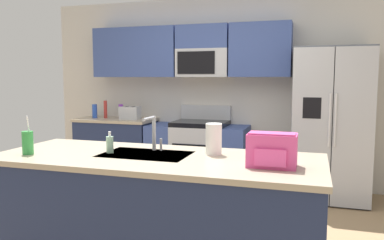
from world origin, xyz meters
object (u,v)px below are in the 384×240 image
(toaster, at_px, (130,113))
(backpack, at_px, (272,149))
(refrigerator, at_px, (331,124))
(bottle_purple, at_px, (121,111))
(soap_dispenser, at_px, (110,144))
(range_oven, at_px, (198,154))
(pepper_mill, at_px, (105,109))
(paper_towel_roll, at_px, (214,139))
(sink_faucet, at_px, (153,130))
(bottle_blue, at_px, (95,111))
(drink_cup_green, at_px, (28,143))

(toaster, xyz_separation_m, backpack, (2.24, -2.42, 0.03))
(refrigerator, relative_size, toaster, 6.61)
(refrigerator, xyz_separation_m, bottle_purple, (-2.89, 0.11, 0.08))
(toaster, xyz_separation_m, soap_dispenser, (0.98, -2.31, -0.02))
(range_oven, height_order, pepper_mill, pepper_mill)
(bottle_purple, height_order, paper_towel_roll, paper_towel_roll)
(range_oven, distance_m, soap_dispenser, 2.42)
(toaster, distance_m, sink_faucet, 2.48)
(range_oven, bearing_deg, paper_towel_roll, -70.46)
(bottle_blue, relative_size, backpack, 0.63)
(refrigerator, xyz_separation_m, pepper_mill, (-3.12, 0.07, 0.10))
(bottle_blue, bearing_deg, pepper_mill, 10.16)
(range_oven, xyz_separation_m, soap_dispenser, (-0.02, -2.36, 0.53))
(paper_towel_roll, bearing_deg, range_oven, 109.54)
(paper_towel_roll, bearing_deg, soap_dispenser, -167.20)
(paper_towel_roll, bearing_deg, bottle_purple, 131.48)
(toaster, bearing_deg, pepper_mill, 173.24)
(pepper_mill, bearing_deg, refrigerator, -1.27)
(sink_faucet, bearing_deg, backpack, -16.50)
(backpack, bearing_deg, pepper_mill, 137.17)
(refrigerator, relative_size, bottle_blue, 9.19)
(range_oven, relative_size, sink_faucet, 4.82)
(pepper_mill, distance_m, soap_dispenser, 2.74)
(bottle_purple, height_order, bottle_blue, bottle_purple)
(refrigerator, distance_m, bottle_blue, 3.29)
(pepper_mill, distance_m, bottle_purple, 0.24)
(pepper_mill, height_order, bottle_blue, pepper_mill)
(soap_dispenser, bearing_deg, drink_cup_green, -157.55)
(bottle_blue, height_order, drink_cup_green, drink_cup_green)
(bottle_purple, relative_size, drink_cup_green, 0.69)
(pepper_mill, xyz_separation_m, soap_dispenser, (1.40, -2.36, -0.06))
(refrigerator, distance_m, bottle_purple, 2.90)
(paper_towel_roll, bearing_deg, bottle_blue, 137.58)
(toaster, bearing_deg, bottle_purple, 155.60)
(pepper_mill, relative_size, bottle_purple, 1.24)
(range_oven, xyz_separation_m, refrigerator, (1.71, -0.07, 0.48))
(drink_cup_green, bearing_deg, paper_towel_roll, 16.98)
(toaster, relative_size, sink_faucet, 0.99)
(range_oven, relative_size, bottle_purple, 6.60)
(soap_dispenser, bearing_deg, pepper_mill, 120.62)
(backpack, bearing_deg, bottle_blue, 139.20)
(bottle_purple, xyz_separation_m, backpack, (2.43, -2.50, 0.01))
(toaster, bearing_deg, backpack, -47.18)
(toaster, distance_m, bottle_purple, 0.21)
(bottle_purple, bearing_deg, paper_towel_roll, -48.52)
(refrigerator, xyz_separation_m, soap_dispenser, (-1.73, -2.29, 0.04))
(bottle_blue, bearing_deg, paper_towel_roll, -42.42)
(bottle_purple, height_order, drink_cup_green, drink_cup_green)
(sink_faucet, xyz_separation_m, drink_cup_green, (-0.87, -0.42, -0.08))
(range_oven, height_order, sink_faucet, sink_faucet)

